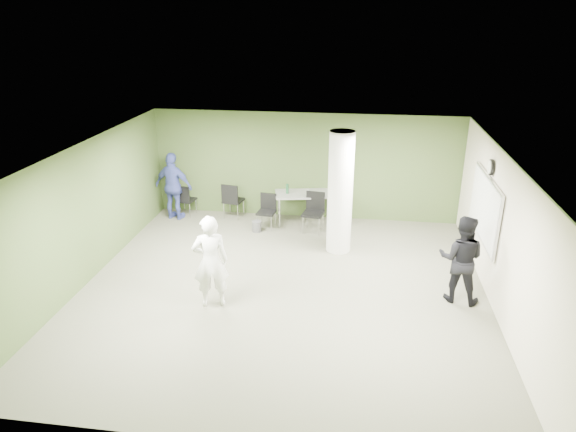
# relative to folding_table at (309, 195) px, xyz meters

# --- Properties ---
(floor) EXTENTS (8.00, 8.00, 0.00)m
(floor) POSITION_rel_folding_table_xyz_m (-0.14, -3.55, -0.77)
(floor) COLOR #595746
(floor) RESTS_ON ground
(ceiling) EXTENTS (8.00, 8.00, 0.00)m
(ceiling) POSITION_rel_folding_table_xyz_m (-0.14, -3.55, 2.03)
(ceiling) COLOR white
(ceiling) RESTS_ON wall_back
(wall_back) EXTENTS (8.00, 2.80, 0.02)m
(wall_back) POSITION_rel_folding_table_xyz_m (-0.14, 0.45, 0.63)
(wall_back) COLOR #445C2B
(wall_back) RESTS_ON floor
(wall_left) EXTENTS (0.02, 8.00, 2.80)m
(wall_left) POSITION_rel_folding_table_xyz_m (-4.14, -3.55, 0.63)
(wall_left) COLOR #445C2B
(wall_left) RESTS_ON floor
(wall_right_cream) EXTENTS (0.02, 8.00, 2.80)m
(wall_right_cream) POSITION_rel_folding_table_xyz_m (3.86, -3.55, 0.63)
(wall_right_cream) COLOR beige
(wall_right_cream) RESTS_ON floor
(column) EXTENTS (0.56, 0.56, 2.80)m
(column) POSITION_rel_folding_table_xyz_m (0.86, -1.55, 0.63)
(column) COLOR silver
(column) RESTS_ON floor
(whiteboard) EXTENTS (0.05, 2.30, 1.30)m
(whiteboard) POSITION_rel_folding_table_xyz_m (3.78, -2.35, 0.73)
(whiteboard) COLOR silver
(whiteboard) RESTS_ON wall_right_cream
(wall_clock) EXTENTS (0.06, 0.32, 0.32)m
(wall_clock) POSITION_rel_folding_table_xyz_m (3.78, -2.35, 1.58)
(wall_clock) COLOR black
(wall_clock) RESTS_ON wall_right_cream
(folding_table) EXTENTS (1.84, 1.08, 1.07)m
(folding_table) POSITION_rel_folding_table_xyz_m (0.00, 0.00, 0.00)
(folding_table) COLOR gray
(folding_table) RESTS_ON floor
(wastebasket) EXTENTS (0.24, 0.24, 0.28)m
(wastebasket) POSITION_rel_folding_table_xyz_m (-1.22, -0.77, -0.63)
(wastebasket) COLOR #4C4C4C
(wastebasket) RESTS_ON floor
(chair_back_left) EXTENTS (0.50, 0.50, 0.87)m
(chair_back_left) POSITION_rel_folding_table_xyz_m (-3.34, 0.03, -0.26)
(chair_back_left) COLOR black
(chair_back_left) RESTS_ON floor
(chair_back_right) EXTENTS (0.56, 0.56, 0.97)m
(chair_back_right) POSITION_rel_folding_table_xyz_m (-2.04, 0.02, -0.20)
(chair_back_right) COLOR black
(chair_back_right) RESTS_ON floor
(chair_table_left) EXTENTS (0.48, 0.48, 0.88)m
(chair_table_left) POSITION_rel_folding_table_xyz_m (-1.01, -0.44, -0.26)
(chair_table_left) COLOR black
(chair_table_left) RESTS_ON floor
(chair_table_right) EXTENTS (0.56, 0.56, 0.99)m
(chair_table_right) POSITION_rel_folding_table_xyz_m (0.19, -0.49, -0.19)
(chair_table_right) COLOR black
(chair_table_right) RESTS_ON floor
(woman_white) EXTENTS (0.76, 0.62, 1.81)m
(woman_white) POSITION_rel_folding_table_xyz_m (-1.37, -4.29, 0.13)
(woman_white) COLOR white
(woman_white) RESTS_ON floor
(man_black) EXTENTS (0.98, 0.85, 1.73)m
(man_black) POSITION_rel_folding_table_xyz_m (3.22, -3.45, 0.09)
(man_black) COLOR black
(man_black) RESTS_ON floor
(man_blue) EXTENTS (1.12, 0.64, 1.80)m
(man_blue) POSITION_rel_folding_table_xyz_m (-3.54, -0.20, 0.13)
(man_blue) COLOR #3E499B
(man_blue) RESTS_ON floor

